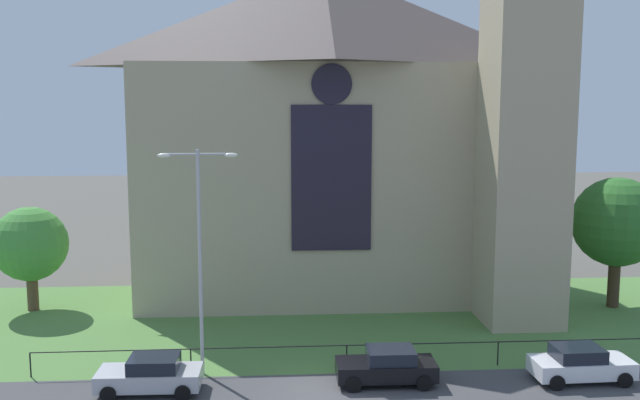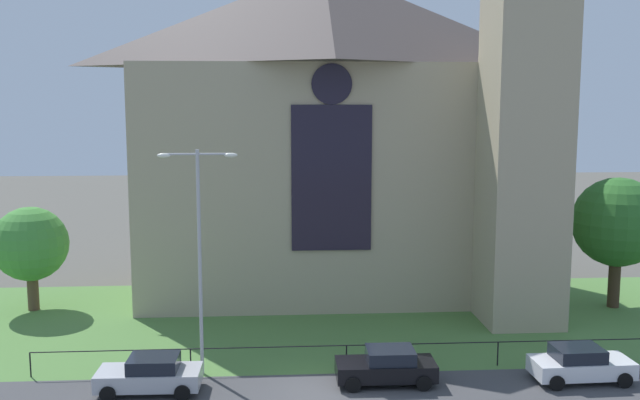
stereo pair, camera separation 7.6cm
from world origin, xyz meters
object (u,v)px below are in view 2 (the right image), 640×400
church_building (337,128)px  streetlamp_near (199,237)px  tree_left_far (30,244)px  tree_right_far (618,223)px  parked_car_silver (150,375)px  parked_car_black (387,366)px  parked_car_white (580,364)px

church_building → streetlamp_near: church_building is taller
tree_left_far → tree_right_far: bearing=-2.8°
tree_right_far → streetlamp_near: size_ratio=0.77×
parked_car_silver → parked_car_black: (9.83, 0.29, 0.00)m
church_building → parked_car_black: bearing=-87.2°
tree_right_far → parked_car_black: size_ratio=1.80×
church_building → tree_right_far: bearing=-17.5°
tree_left_far → tree_right_far: 33.59m
church_building → tree_right_far: 17.35m
parked_car_silver → tree_right_far: bearing=-155.4°
parked_car_black → parked_car_white: (8.30, -0.30, 0.00)m
tree_left_far → parked_car_silver: tree_left_far is taller
church_building → parked_car_silver: 20.47m
tree_left_far → streetlamp_near: streetlamp_near is taller
parked_car_black → tree_right_far: bearing=-144.5°
church_building → streetlamp_near: bearing=-117.3°
tree_left_far → parked_car_white: bearing=-24.7°
streetlamp_near → parked_car_black: bearing=-11.4°
tree_left_far → parked_car_silver: bearing=-54.8°
tree_left_far → parked_car_white: size_ratio=1.40×
parked_car_black → parked_car_white: bearing=178.6°
tree_right_far → streetlamp_near: streetlamp_near is taller
tree_right_far → church_building: bearing=162.5°
tree_right_far → parked_car_white: tree_right_far is taller
tree_left_far → streetlamp_near: size_ratio=0.61×
parked_car_black → streetlamp_near: bearing=-10.7°
parked_car_silver → parked_car_white: 18.13m
parked_car_black → parked_car_white: same height
tree_left_far → streetlamp_near: bearing=-44.6°
streetlamp_near → parked_car_white: size_ratio=2.32×
tree_left_far → streetlamp_near: 15.09m
streetlamp_near → church_building: bearing=62.7°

